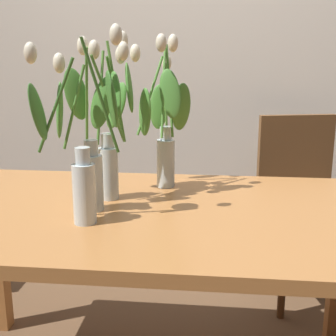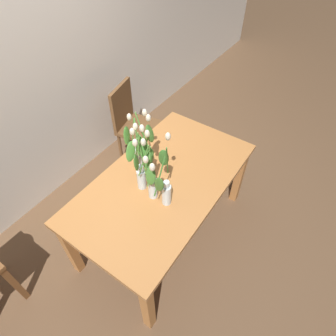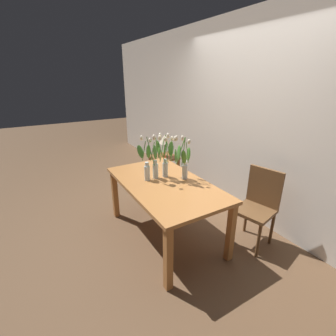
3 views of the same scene
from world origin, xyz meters
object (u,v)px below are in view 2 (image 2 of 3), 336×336
dining_table (163,187)px  dining_chair (132,121)px  tulip_vase_3 (149,176)px  tulip_vase_1 (140,145)px  tulip_vase_0 (165,186)px  tulip_vase_2 (141,166)px

dining_table → dining_chair: bearing=53.4°
tulip_vase_3 → dining_chair: tulip_vase_3 is taller
dining_chair → tulip_vase_3: bearing=-132.9°
tulip_vase_1 → tulip_vase_3: tulip_vase_1 is taller
tulip_vase_1 → dining_chair: size_ratio=0.60×
tulip_vase_0 → tulip_vase_3: tulip_vase_0 is taller
tulip_vase_3 → dining_chair: 1.30m
tulip_vase_0 → tulip_vase_2: size_ratio=1.02×
dining_table → tulip_vase_3: size_ratio=2.93×
dining_table → tulip_vase_2: (-0.13, 0.10, 0.31)m
dining_table → tulip_vase_2: 0.35m
dining_table → tulip_vase_1: tulip_vase_1 is taller
tulip_vase_1 → tulip_vase_2: tulip_vase_2 is taller
dining_table → dining_chair: size_ratio=1.72×
dining_table → tulip_vase_0: size_ratio=2.79×
tulip_vase_0 → tulip_vase_2: tulip_vase_0 is taller
tulip_vase_3 → tulip_vase_0: bearing=-85.5°
dining_table → tulip_vase_3: 0.36m
dining_chair → tulip_vase_2: bearing=-135.0°
tulip_vase_0 → tulip_vase_2: (0.04, 0.24, 0.03)m
dining_table → tulip_vase_0: tulip_vase_0 is taller
dining_table → dining_chair: dining_chair is taller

